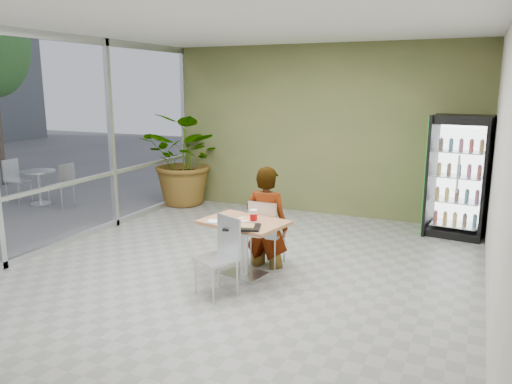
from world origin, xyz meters
TOP-DOWN VIEW (x-y plane):
  - ground at (0.00, 0.00)m, footprint 7.00×7.00m
  - room_envelope at (0.00, 0.00)m, footprint 6.00×7.00m
  - storefront_frame at (-3.00, 0.00)m, footprint 0.10×7.00m
  - dining_table at (0.12, -0.09)m, footprint 1.17×0.92m
  - chair_far at (0.22, 0.37)m, footprint 0.41×0.42m
  - chair_near at (0.11, -0.66)m, footprint 0.55×0.55m
  - seated_woman at (0.22, 0.42)m, footprint 0.63×0.41m
  - pizza_plate at (0.12, -0.03)m, footprint 0.33×0.24m
  - soda_cup at (0.27, -0.12)m, footprint 0.10×0.10m
  - napkin_stack at (-0.20, -0.30)m, footprint 0.19×0.19m
  - cafeteria_tray at (0.24, -0.40)m, footprint 0.51×0.44m
  - beverage_fridge at (2.52, 3.01)m, footprint 0.99×0.80m
  - potted_plant at (-2.69, 3.06)m, footprint 1.92×1.72m

SIDE VIEW (x-z plane):
  - ground at x=0.00m, z-range 0.00..0.00m
  - dining_table at x=0.12m, z-range 0.16..0.91m
  - chair_far at x=0.22m, z-range 0.08..1.01m
  - seated_woman at x=0.22m, z-range -0.30..1.39m
  - chair_near at x=0.11m, z-range 0.08..1.01m
  - napkin_stack at x=-0.20m, z-range 0.75..0.77m
  - cafeteria_tray at x=0.24m, z-range 0.75..0.78m
  - pizza_plate at x=0.12m, z-range 0.75..0.78m
  - soda_cup at x=0.27m, z-range 0.75..0.92m
  - potted_plant at x=-2.69m, z-range 0.00..1.90m
  - beverage_fridge at x=2.52m, z-range 0.00..1.98m
  - room_envelope at x=0.00m, z-range 0.00..3.20m
  - storefront_frame at x=-3.00m, z-range 0.00..3.20m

